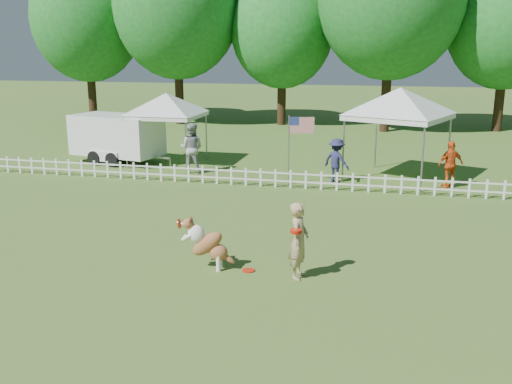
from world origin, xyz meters
The scene contains 17 objects.
ground centered at (0.00, 0.00, 0.00)m, with size 120.00×120.00×0.00m, color #366921.
picket_fence centered at (0.00, 7.00, 0.30)m, with size 22.00×0.08×0.60m, color silver, non-canonical shape.
handler centered at (1.69, -0.32, 0.77)m, with size 0.56×0.37×1.54m, color tan.
dog centered at (-0.19, -0.29, 0.55)m, with size 1.06×0.35×1.09m, color brown, non-canonical shape.
frisbee_on_turf centered at (0.64, -0.23, 0.01)m, with size 0.26×0.26×0.02m, color red.
canopy_tent_left centered at (-5.16, 9.96, 1.35)m, with size 2.60×2.60×2.69m, color silver, non-canonical shape.
canopy_tent_right centered at (3.58, 9.22, 1.54)m, with size 2.98×2.98×3.08m, color silver, non-canonical shape.
cargo_trailer centered at (-7.21, 9.74, 0.96)m, with size 4.36×1.92×1.92m, color white, non-canonical shape.
flag_pole centered at (0.09, 7.49, 1.15)m, with size 0.88×0.09×2.30m, color gray, non-canonical shape.
spectator_a centered at (-3.67, 8.54, 0.91)m, with size 0.88×0.69×1.81m, color #9A9BA0.
spectator_b centered at (1.61, 8.20, 0.75)m, with size 0.96×0.55×1.49m, color #23254C.
spectator_c centered at (5.28, 8.24, 0.77)m, with size 0.90×0.38×1.54m, color #DF521A.
tree_far_left centered at (-15.00, 22.00, 5.50)m, with size 6.60×6.60×11.00m, color #1B6121, non-canonical shape.
tree_left centered at (-9.00, 21.50, 6.00)m, with size 7.40×7.40×12.00m, color #1B6121, non-canonical shape.
tree_center_left centered at (-3.00, 22.50, 4.90)m, with size 6.00×6.00×9.80m, color #1B6121, non-canonical shape.
tree_center_right centered at (3.00, 21.00, 6.30)m, with size 7.60×7.60×12.60m, color #1B6121, non-canonical shape.
tree_right centered at (9.00, 22.50, 5.20)m, with size 6.20×6.20×10.40m, color #1B6121, non-canonical shape.
Camera 1 is at (3.29, -10.81, 4.44)m, focal length 40.00 mm.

